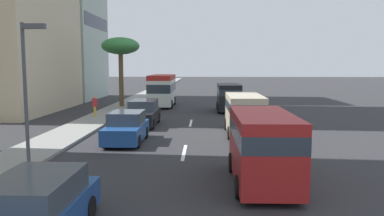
{
  "coord_description": "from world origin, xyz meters",
  "views": [
    {
      "loc": [
        -3.2,
        -0.9,
        4.04
      ],
      "look_at": [
        18.79,
        -0.22,
        1.55
      ],
      "focal_mm": 35.48,
      "sensor_mm": 36.0,
      "label": 1
    }
  ],
  "objects_px": {
    "van_sixth": "(244,112)",
    "car_seventh": "(126,128)",
    "car_fifth": "(32,213)",
    "car_second": "(143,113)",
    "pedestrian_near_lamp": "(95,105)",
    "van_fourth": "(263,144)",
    "palm_tree": "(121,47)",
    "minibus_lead": "(162,89)",
    "van_third": "(229,96)",
    "street_lamp": "(28,75)"
  },
  "relations": [
    {
      "from": "palm_tree",
      "to": "street_lamp",
      "type": "bearing_deg",
      "value": -177.42
    },
    {
      "from": "van_third",
      "to": "van_fourth",
      "type": "bearing_deg",
      "value": 179.43
    },
    {
      "from": "van_fourth",
      "to": "van_sixth",
      "type": "bearing_deg",
      "value": -2.23
    },
    {
      "from": "car_seventh",
      "to": "street_lamp",
      "type": "relative_size",
      "value": 0.74
    },
    {
      "from": "minibus_lead",
      "to": "van_sixth",
      "type": "height_order",
      "value": "minibus_lead"
    },
    {
      "from": "car_fifth",
      "to": "pedestrian_near_lamp",
      "type": "relative_size",
      "value": 2.86
    },
    {
      "from": "minibus_lead",
      "to": "car_fifth",
      "type": "distance_m",
      "value": 29.08
    },
    {
      "from": "car_fifth",
      "to": "car_seventh",
      "type": "xyz_separation_m",
      "value": [
        11.44,
        0.21,
        0.03
      ]
    },
    {
      "from": "van_third",
      "to": "palm_tree",
      "type": "distance_m",
      "value": 11.17
    },
    {
      "from": "minibus_lead",
      "to": "van_third",
      "type": "height_order",
      "value": "minibus_lead"
    },
    {
      "from": "car_fifth",
      "to": "pedestrian_near_lamp",
      "type": "distance_m",
      "value": 20.56
    },
    {
      "from": "minibus_lead",
      "to": "pedestrian_near_lamp",
      "type": "height_order",
      "value": "minibus_lead"
    },
    {
      "from": "van_third",
      "to": "car_seventh",
      "type": "bearing_deg",
      "value": 155.7
    },
    {
      "from": "car_second",
      "to": "pedestrian_near_lamp",
      "type": "distance_m",
      "value": 5.08
    },
    {
      "from": "minibus_lead",
      "to": "car_seventh",
      "type": "bearing_deg",
      "value": 0.14
    },
    {
      "from": "car_seventh",
      "to": "pedestrian_near_lamp",
      "type": "bearing_deg",
      "value": -154.25
    },
    {
      "from": "van_sixth",
      "to": "pedestrian_near_lamp",
      "type": "height_order",
      "value": "van_sixth"
    },
    {
      "from": "minibus_lead",
      "to": "car_seventh",
      "type": "height_order",
      "value": "minibus_lead"
    },
    {
      "from": "van_sixth",
      "to": "van_fourth",
      "type": "bearing_deg",
      "value": 177.77
    },
    {
      "from": "car_second",
      "to": "car_fifth",
      "type": "bearing_deg",
      "value": 0.76
    },
    {
      "from": "van_third",
      "to": "street_lamp",
      "type": "bearing_deg",
      "value": 154.2
    },
    {
      "from": "palm_tree",
      "to": "minibus_lead",
      "type": "bearing_deg",
      "value": -68.99
    },
    {
      "from": "minibus_lead",
      "to": "van_third",
      "type": "distance_m",
      "value": 7.34
    },
    {
      "from": "car_fifth",
      "to": "street_lamp",
      "type": "distance_m",
      "value": 7.77
    },
    {
      "from": "car_second",
      "to": "pedestrian_near_lamp",
      "type": "bearing_deg",
      "value": -125.15
    },
    {
      "from": "van_sixth",
      "to": "van_third",
      "type": "bearing_deg",
      "value": 0.8
    },
    {
      "from": "car_second",
      "to": "car_fifth",
      "type": "xyz_separation_m",
      "value": [
        -17.17,
        -0.23,
        -0.08
      ]
    },
    {
      "from": "van_third",
      "to": "van_fourth",
      "type": "height_order",
      "value": "van_fourth"
    },
    {
      "from": "minibus_lead",
      "to": "van_fourth",
      "type": "height_order",
      "value": "minibus_lead"
    },
    {
      "from": "minibus_lead",
      "to": "car_second",
      "type": "height_order",
      "value": "minibus_lead"
    },
    {
      "from": "car_second",
      "to": "palm_tree",
      "type": "distance_m",
      "value": 12.15
    },
    {
      "from": "van_sixth",
      "to": "pedestrian_near_lamp",
      "type": "bearing_deg",
      "value": 59.97
    },
    {
      "from": "car_seventh",
      "to": "pedestrian_near_lamp",
      "type": "xyz_separation_m",
      "value": [
        8.65,
        4.17,
        0.28
      ]
    },
    {
      "from": "street_lamp",
      "to": "palm_tree",
      "type": "bearing_deg",
      "value": 2.58
    },
    {
      "from": "car_second",
      "to": "car_seventh",
      "type": "height_order",
      "value": "car_second"
    },
    {
      "from": "pedestrian_near_lamp",
      "to": "palm_tree",
      "type": "xyz_separation_m",
      "value": [
        7.54,
        -0.4,
        4.67
      ]
    },
    {
      "from": "car_seventh",
      "to": "pedestrian_near_lamp",
      "type": "distance_m",
      "value": 9.6
    },
    {
      "from": "palm_tree",
      "to": "street_lamp",
      "type": "distance_m",
      "value": 21.22
    },
    {
      "from": "minibus_lead",
      "to": "car_second",
      "type": "relative_size",
      "value": 1.32
    },
    {
      "from": "van_fourth",
      "to": "palm_tree",
      "type": "xyz_separation_m",
      "value": [
        23.04,
        9.82,
        4.32
      ]
    },
    {
      "from": "van_sixth",
      "to": "car_seventh",
      "type": "xyz_separation_m",
      "value": [
        -2.52,
        6.42,
        -0.57
      ]
    },
    {
      "from": "car_second",
      "to": "van_third",
      "type": "xyz_separation_m",
      "value": [
        8.14,
        -6.28,
        0.57
      ]
    },
    {
      "from": "car_fifth",
      "to": "car_seventh",
      "type": "bearing_deg",
      "value": -178.97
    },
    {
      "from": "minibus_lead",
      "to": "van_sixth",
      "type": "xyz_separation_m",
      "value": [
        -15.09,
        -6.46,
        -0.36
      ]
    },
    {
      "from": "van_sixth",
      "to": "street_lamp",
      "type": "distance_m",
      "value": 12.08
    },
    {
      "from": "minibus_lead",
      "to": "car_seventh",
      "type": "relative_size",
      "value": 1.54
    },
    {
      "from": "car_seventh",
      "to": "car_second",
      "type": "bearing_deg",
      "value": -179.78
    },
    {
      "from": "pedestrian_near_lamp",
      "to": "van_sixth",
      "type": "bearing_deg",
      "value": 161.37
    },
    {
      "from": "van_third",
      "to": "car_seventh",
      "type": "relative_size",
      "value": 1.2
    },
    {
      "from": "car_fifth",
      "to": "car_second",
      "type": "bearing_deg",
      "value": -179.24
    }
  ]
}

